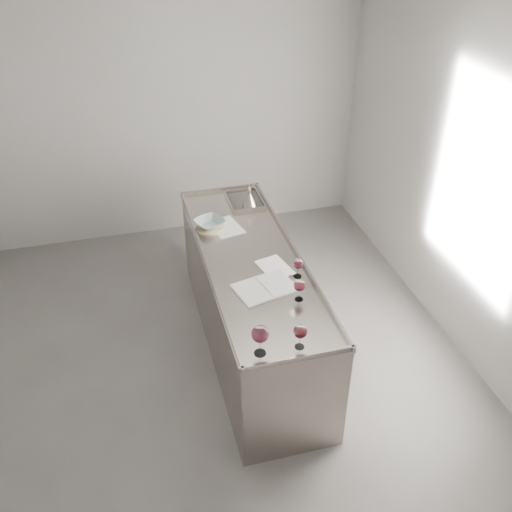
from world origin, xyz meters
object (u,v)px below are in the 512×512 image
object	(u,v)px
wine_glass_middle	(300,332)
ceramic_bowl	(210,223)
wine_glass_right	(300,286)
wine_glass_small	(298,264)
wine_glass_left	(260,335)
wine_funnel	(250,200)
counter	(252,303)
notebook	(265,287)

from	to	relation	value
wine_glass_middle	ceramic_bowl	xyz separation A→B (m)	(-0.27, 1.61, -0.08)
wine_glass_right	ceramic_bowl	xyz separation A→B (m)	(-0.42, 1.14, -0.07)
wine_glass_middle	wine_glass_small	bearing A→B (deg)	72.52
wine_glass_left	ceramic_bowl	size ratio (longest dim) A/B	0.91
wine_glass_left	wine_funnel	size ratio (longest dim) A/B	1.00
wine_glass_middle	wine_glass_right	bearing A→B (deg)	71.96
wine_glass_right	ceramic_bowl	bearing A→B (deg)	110.48
wine_glass_left	ceramic_bowl	world-z (taller)	wine_glass_left
ceramic_bowl	wine_glass_left	bearing A→B (deg)	-89.69
wine_glass_right	wine_glass_small	bearing A→B (deg)	73.49
wine_glass_left	wine_glass_middle	bearing A→B (deg)	-2.07
counter	wine_glass_right	xyz separation A→B (m)	(0.20, -0.61, 0.59)
wine_glass_right	notebook	xyz separation A→B (m)	(-0.20, 0.19, -0.12)
wine_glass_left	wine_glass_small	xyz separation A→B (m)	(0.50, 0.73, -0.05)
wine_glass_small	notebook	xyz separation A→B (m)	(-0.28, -0.08, -0.10)
wine_glass_small	notebook	size ratio (longest dim) A/B	0.32
wine_glass_right	counter	bearing A→B (deg)	107.76
wine_glass_middle	notebook	distance (m)	0.67
wine_glass_middle	wine_funnel	size ratio (longest dim) A/B	0.82
counter	wine_glass_left	bearing A→B (deg)	-101.62
notebook	wine_glass_left	bearing A→B (deg)	-122.20
counter	wine_glass_middle	world-z (taller)	wine_glass_middle
wine_glass_small	notebook	bearing A→B (deg)	-164.25
wine_glass_left	wine_glass_small	distance (m)	0.88
wine_funnel	wine_glass_left	bearing A→B (deg)	-102.42
wine_glass_right	notebook	distance (m)	0.30
counter	notebook	bearing A→B (deg)	-90.76
counter	wine_glass_left	world-z (taller)	wine_glass_left
wine_glass_right	wine_funnel	xyz separation A→B (m)	(-0.00, 1.42, -0.05)
wine_glass_middle	notebook	world-z (taller)	wine_glass_middle
wine_glass_left	wine_funnel	distance (m)	1.93
notebook	wine_glass_middle	bearing A→B (deg)	-99.92
notebook	wine_funnel	bearing A→B (deg)	66.79
wine_glass_right	ceramic_bowl	world-z (taller)	wine_glass_right
counter	wine_glass_small	distance (m)	0.73
counter	ceramic_bowl	distance (m)	0.77
ceramic_bowl	wine_funnel	size ratio (longest dim) A/B	1.11
counter	wine_funnel	xyz separation A→B (m)	(0.19, 0.81, 0.54)
wine_glass_small	wine_glass_left	bearing A→B (deg)	-124.10
wine_glass_left	wine_glass_right	distance (m)	0.62
counter	wine_funnel	bearing A→B (deg)	76.52
wine_funnel	wine_glass_small	bearing A→B (deg)	-86.01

